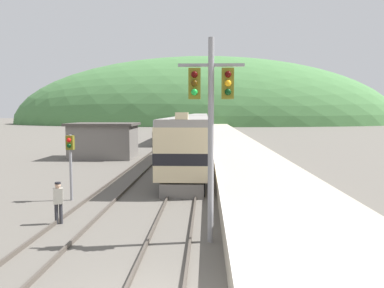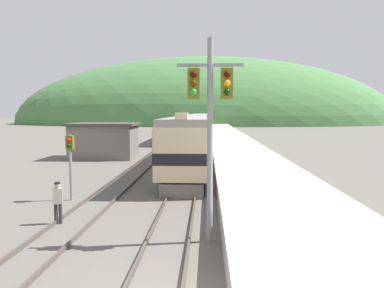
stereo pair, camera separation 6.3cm
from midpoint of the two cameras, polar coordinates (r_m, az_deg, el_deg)
The scene contains 12 objects.
track_main at distance 77.83m, azimuth 1.40°, elevation 1.70°, with size 1.52×180.00×0.16m.
track_siding at distance 78.00m, azimuth -1.53°, elevation 1.71°, with size 1.51×180.00×0.16m.
platform at distance 57.93m, azimuth 5.56°, elevation 0.96°, with size 5.42×140.00×0.96m.
distant_hills at distance 140.29m, azimuth 1.83°, elevation 3.11°, with size 141.66×63.75×49.24m.
station_shed at distance 37.07m, azimuth -13.17°, elevation 0.55°, with size 6.36×4.79×3.39m.
express_train_lead_car at distance 28.85m, azimuth -0.21°, elevation 0.49°, with size 2.96×20.55×4.43m.
carriage_second at distance 50.92m, azimuth 0.90°, elevation 2.40°, with size 2.95×21.45×4.07m.
carriage_third at distance 73.22m, azimuth 1.34°, elevation 3.17°, with size 2.95×21.45×4.07m.
siding_train at distance 70.68m, azimuth -1.94°, elevation 2.74°, with size 2.90×47.54×3.40m.
signal_mast_main at distance 12.53m, azimuth 2.92°, elevation 5.14°, with size 2.20×0.42×6.90m.
signal_post_siding at distance 19.68m, azimuth -18.00°, elevation -1.31°, with size 0.36×0.42×3.33m.
track_worker at distance 15.94m, azimuth -19.67°, elevation -8.07°, with size 0.41×0.32×1.68m.
Camera 2 is at (1.32, -7.70, 4.46)m, focal length 35.00 mm.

